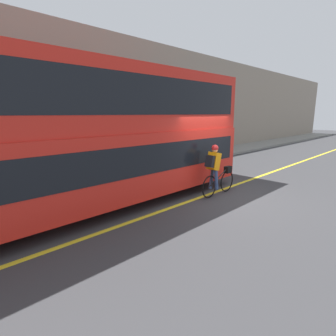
# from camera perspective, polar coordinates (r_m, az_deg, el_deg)

# --- Properties ---
(ground_plane) EXTENTS (80.00, 80.00, 0.00)m
(ground_plane) POSITION_cam_1_polar(r_m,az_deg,el_deg) (8.64, 10.49, -5.88)
(ground_plane) COLOR #38383A
(road_center_line) EXTENTS (50.00, 0.14, 0.01)m
(road_center_line) POSITION_cam_1_polar(r_m,az_deg,el_deg) (8.77, 9.23, -5.54)
(road_center_line) COLOR yellow
(road_center_line) RESTS_ON ground_plane
(sidewalk_curb) EXTENTS (60.00, 2.28, 0.15)m
(sidewalk_curb) POSITION_cam_1_polar(r_m,az_deg,el_deg) (12.24, -9.81, -0.24)
(sidewalk_curb) COLOR gray
(sidewalk_curb) RESTS_ON ground_plane
(building_facade) EXTENTS (60.00, 0.30, 6.27)m
(building_facade) POSITION_cam_1_polar(r_m,az_deg,el_deg) (13.07, -13.63, 13.87)
(building_facade) COLOR gray
(building_facade) RESTS_ON ground_plane
(bus) EXTENTS (11.87, 2.52, 3.83)m
(bus) POSITION_cam_1_polar(r_m,az_deg,el_deg) (6.83, -23.45, 6.94)
(bus) COLOR black
(bus) RESTS_ON ground_plane
(cyclist_on_bike) EXTENTS (1.69, 0.32, 1.65)m
(cyclist_on_bike) POSITION_cam_1_polar(r_m,az_deg,el_deg) (8.38, 10.38, -0.15)
(cyclist_on_bike) COLOR black
(cyclist_on_bike) RESTS_ON ground_plane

